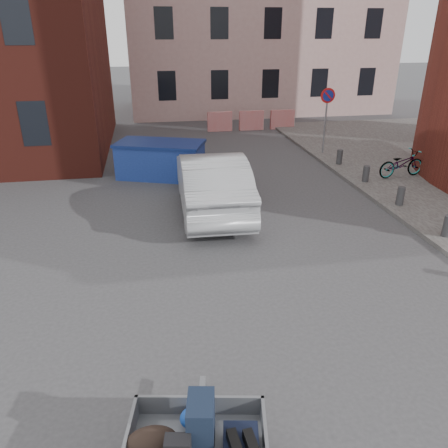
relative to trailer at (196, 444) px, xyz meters
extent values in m
plane|color=#38383A|center=(0.98, 4.14, -0.61)|extent=(120.00, 120.00, 0.00)
cylinder|color=gray|center=(6.98, 13.64, 0.81)|extent=(0.07, 0.07, 2.60)
cylinder|color=red|center=(6.98, 13.62, 1.86)|extent=(0.60, 0.03, 0.60)
cylinder|color=navy|center=(6.98, 13.60, 1.86)|extent=(0.44, 0.03, 0.44)
cylinder|color=#3A3A3D|center=(6.98, 5.34, -0.21)|extent=(0.22, 0.22, 0.55)
cylinder|color=#3A3A3D|center=(6.98, 7.54, -0.21)|extent=(0.22, 0.22, 0.55)
cylinder|color=#3A3A3D|center=(6.98, 9.74, -0.21)|extent=(0.22, 0.22, 0.55)
cylinder|color=#3A3A3D|center=(6.98, 11.94, -0.21)|extent=(0.22, 0.22, 0.55)
cube|color=red|center=(3.48, 19.14, -0.11)|extent=(1.30, 0.18, 1.00)
cube|color=red|center=(5.18, 19.14, -0.11)|extent=(1.30, 0.18, 1.00)
cube|color=red|center=(6.88, 19.14, -0.11)|extent=(1.30, 0.18, 1.00)
cube|color=slate|center=(-0.76, 0.14, 0.03)|extent=(0.24, 1.09, 0.28)
cube|color=slate|center=(0.78, -0.14, 0.03)|extent=(0.24, 1.09, 0.28)
cube|color=slate|center=(0.11, 0.52, 0.03)|extent=(1.58, 0.33, 0.28)
cube|color=slate|center=(0.17, 0.88, -0.21)|extent=(0.21, 0.70, 0.06)
cube|color=#182339|center=(0.07, 0.04, 0.24)|extent=(0.38, 0.50, 0.70)
ellipsoid|color=black|center=(-0.49, 0.04, 0.07)|extent=(0.66, 0.46, 0.36)
ellipsoid|color=#1642A8|center=(0.03, 0.35, 0.01)|extent=(0.41, 0.36, 0.24)
cube|color=black|center=(0.40, -0.23, 0.21)|extent=(0.13, 0.28, 0.13)
cube|color=black|center=(0.57, -0.26, 0.21)|extent=(0.13, 0.28, 0.13)
cube|color=navy|center=(0.11, 11.87, -0.02)|extent=(3.26, 2.38, 1.17)
cube|color=navy|center=(0.11, 11.87, 0.62)|extent=(3.39, 2.51, 0.10)
imported|color=#A1A4A8|center=(1.45, 8.47, 0.25)|extent=(1.95, 5.25, 1.71)
imported|color=black|center=(8.44, 10.04, -0.02)|extent=(1.87, 0.89, 0.94)
camera|label=1|loc=(-0.29, -3.51, 4.31)|focal=35.00mm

